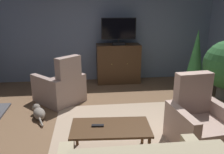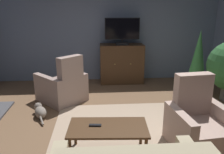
# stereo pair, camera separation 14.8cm
# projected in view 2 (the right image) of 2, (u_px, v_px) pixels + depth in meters

# --- Properties ---
(ground_plane) EXTENTS (6.68, 6.29, 0.04)m
(ground_plane) POSITION_uv_depth(u_px,v_px,m) (117.00, 129.00, 4.02)
(ground_plane) COLOR brown
(wall_back) EXTENTS (6.68, 0.10, 2.62)m
(wall_back) POSITION_uv_depth(u_px,v_px,m) (108.00, 33.00, 6.39)
(wall_back) COLOR slate
(wall_back) RESTS_ON ground_plane
(rug_central) EXTENTS (2.50, 1.73, 0.01)m
(rug_central) POSITION_uv_depth(u_px,v_px,m) (126.00, 124.00, 4.15)
(rug_central) COLOR tan
(rug_central) RESTS_ON ground_plane
(tv_cabinet) EXTENTS (1.16, 0.55, 1.05)m
(tv_cabinet) POSITION_uv_depth(u_px,v_px,m) (122.00, 64.00, 6.32)
(tv_cabinet) COLOR black
(tv_cabinet) RESTS_ON ground_plane
(television) EXTENTS (0.90, 0.20, 0.69)m
(television) POSITION_uv_depth(u_px,v_px,m) (122.00, 31.00, 6.00)
(television) COLOR black
(television) RESTS_ON tv_cabinet
(coffee_table) EXTENTS (1.13, 0.64, 0.44)m
(coffee_table) POSITION_uv_depth(u_px,v_px,m) (108.00, 130.00, 3.20)
(coffee_table) COLOR #4C331E
(coffee_table) RESTS_ON ground_plane
(tv_remote) EXTENTS (0.17, 0.07, 0.02)m
(tv_remote) POSITION_uv_depth(u_px,v_px,m) (95.00, 125.00, 3.20)
(tv_remote) COLOR black
(tv_remote) RESTS_ON coffee_table
(armchair_in_far_corner) EXTENTS (1.21, 1.21, 1.06)m
(armchair_in_far_corner) POSITION_uv_depth(u_px,v_px,m) (63.00, 87.00, 5.09)
(armchair_in_far_corner) COLOR #A3897F
(armchair_in_far_corner) RESTS_ON ground_plane
(armchair_beside_cabinet) EXTENTS (0.91, 0.91, 1.06)m
(armchair_beside_cabinet) POSITION_uv_depth(u_px,v_px,m) (199.00, 126.00, 3.42)
(armchair_beside_cabinet) COLOR #BC9E8E
(armchair_beside_cabinet) RESTS_ON ground_plane
(potted_plant_on_hearth_side) EXTENTS (0.47, 0.47, 1.63)m
(potted_plant_on_hearth_side) POSITION_uv_depth(u_px,v_px,m) (197.00, 70.00, 4.39)
(potted_plant_on_hearth_side) COLOR slate
(potted_plant_on_hearth_side) RESTS_ON ground_plane
(cat) EXTENTS (0.33, 0.65, 0.23)m
(cat) POSITION_uv_depth(u_px,v_px,m) (40.00, 111.00, 4.41)
(cat) COLOR gray
(cat) RESTS_ON ground_plane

